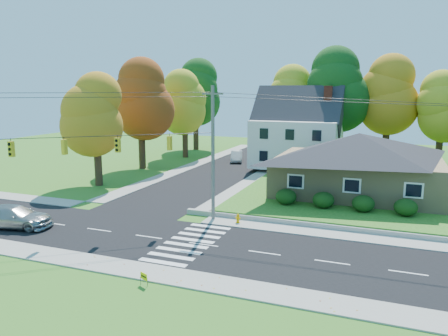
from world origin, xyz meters
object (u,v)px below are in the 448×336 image
at_px(silver_sedan, 15,217).
at_px(white_car, 237,156).
at_px(fire_hydrant, 238,219).
at_px(ranch_house, 358,163).

xyz_separation_m(silver_sedan, white_car, (5.14, 32.71, -0.07)).
distance_m(white_car, fire_hydrant, 27.74).
xyz_separation_m(ranch_house, white_car, (-16.82, 15.06, -2.54)).
bearing_deg(white_car, silver_sedan, -116.93).
bearing_deg(ranch_house, fire_hydrant, -123.97).
distance_m(silver_sedan, white_car, 33.11).
distance_m(ranch_house, white_car, 22.72).
relative_size(white_car, fire_hydrant, 5.69).
height_order(ranch_house, fire_hydrant, ranch_house).
relative_size(ranch_house, silver_sedan, 2.72).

